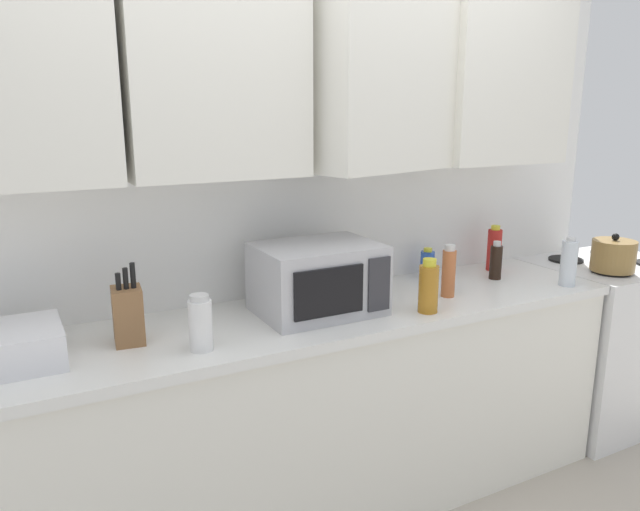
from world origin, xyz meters
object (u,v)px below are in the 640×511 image
at_px(bottle_soy_dark, 496,261).
at_px(bottle_white_jar, 201,324).
at_px(bottle_red_sauce, 494,249).
at_px(microwave, 318,279).
at_px(kettle, 613,255).
at_px(stove_range, 600,341).
at_px(bottle_clear_tall, 569,263).
at_px(knife_block, 128,314).
at_px(bottle_amber_vinegar, 428,287).
at_px(bottle_blue_cleaner, 427,264).
at_px(bottle_spice_jar, 449,272).

xyz_separation_m(bottle_soy_dark, bottle_white_jar, (-1.52, -0.20, 0.01)).
bearing_deg(bottle_red_sauce, microwave, -171.58).
relative_size(kettle, bottle_white_jar, 1.07).
xyz_separation_m(kettle, bottle_white_jar, (-2.12, -0.01, 0.01)).
bearing_deg(stove_range, bottle_clear_tall, -161.03).
xyz_separation_m(kettle, knife_block, (-2.32, 0.18, 0.01)).
xyz_separation_m(microwave, bottle_red_sauce, (1.10, 0.16, -0.03)).
xyz_separation_m(stove_range, bottle_white_jar, (-2.29, -0.15, 0.54)).
xyz_separation_m(microwave, bottle_amber_vinegar, (0.39, -0.21, -0.04)).
distance_m(bottle_blue_cleaner, bottle_soy_dark, 0.33).
xyz_separation_m(stove_range, knife_block, (-2.49, 0.04, 0.55)).
bearing_deg(bottle_amber_vinegar, bottle_soy_dark, 22.17).
height_order(stove_range, bottle_blue_cleaner, bottle_blue_cleaner).
distance_m(bottle_amber_vinegar, bottle_red_sauce, 0.79).
height_order(bottle_clear_tall, bottle_red_sauce, bottle_red_sauce).
relative_size(knife_block, bottle_clear_tall, 1.27).
bearing_deg(kettle, bottle_white_jar, -179.79).
bearing_deg(stove_range, bottle_spice_jar, -176.92).
bearing_deg(bottle_soy_dark, bottle_blue_cleaner, 148.89).
bearing_deg(bottle_blue_cleaner, bottle_red_sauce, -6.00).
bearing_deg(bottle_white_jar, bottle_spice_jar, 4.30).
bearing_deg(bottle_blue_cleaner, bottle_soy_dark, -31.11).
height_order(bottle_soy_dark, bottle_clear_tall, bottle_clear_tall).
distance_m(bottle_soy_dark, bottle_spice_jar, 0.40).
bearing_deg(bottle_blue_cleaner, bottle_amber_vinegar, -127.37).
bearing_deg(bottle_clear_tall, bottle_amber_vinegar, -179.98).
relative_size(bottle_amber_vinegar, bottle_blue_cleaner, 1.50).
xyz_separation_m(bottle_blue_cleaner, bottle_soy_dark, (0.28, -0.17, 0.02)).
height_order(bottle_spice_jar, bottle_white_jar, bottle_spice_jar).
distance_m(microwave, bottle_spice_jar, 0.61).
height_order(bottle_amber_vinegar, bottle_red_sauce, bottle_red_sauce).
xyz_separation_m(stove_range, kettle, (-0.17, -0.14, 0.54)).
bearing_deg(kettle, bottle_spice_jar, 175.47).
distance_m(bottle_blue_cleaner, bottle_white_jar, 1.30).
height_order(bottle_soy_dark, bottle_red_sauce, bottle_red_sauce).
bearing_deg(knife_block, kettle, -4.31).
xyz_separation_m(kettle, microwave, (-1.59, 0.16, 0.05)).
xyz_separation_m(stove_range, bottle_clear_tall, (-0.55, -0.19, 0.56)).
relative_size(bottle_amber_vinegar, bottle_red_sauce, 0.96).
bearing_deg(bottle_red_sauce, bottle_blue_cleaner, 174.00).
height_order(microwave, bottle_amber_vinegar, microwave).
relative_size(stove_range, bottle_white_jar, 4.64).
distance_m(kettle, bottle_red_sauce, 0.58).
relative_size(microwave, bottle_amber_vinegar, 2.16).
xyz_separation_m(knife_block, bottle_spice_jar, (1.34, -0.10, 0.01)).
distance_m(stove_range, bottle_blue_cleaner, 1.19).
bearing_deg(knife_block, bottle_blue_cleaner, 7.33).
bearing_deg(bottle_clear_tall, kettle, 7.42).
distance_m(knife_block, bottle_white_jar, 0.27).
distance_m(microwave, bottle_white_jar, 0.56).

